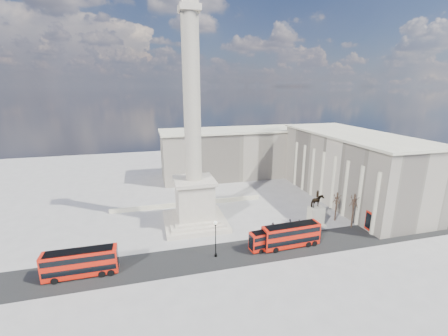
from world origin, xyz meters
TOP-DOWN VIEW (x-y plane):
  - ground at (0.00, 0.00)m, footprint 180.00×180.00m
  - asphalt_road at (5.00, -10.00)m, footprint 120.00×9.00m
  - nelsons_column at (0.00, 5.00)m, footprint 14.00×14.00m
  - balustrade_wall at (0.00, 16.00)m, footprint 40.00×0.60m
  - building_east at (45.00, 10.00)m, footprint 19.00×46.00m
  - building_northeast at (20.00, 40.00)m, footprint 51.00×17.00m
  - red_bus_a at (-21.65, -10.06)m, footprint 11.74×2.83m
  - red_bus_b at (13.06, -9.85)m, footprint 9.89×3.37m
  - red_bus_c at (16.65, -10.31)m, footprint 11.81×3.22m
  - red_bus_d at (41.77, -9.50)m, footprint 11.88×3.73m
  - victorian_lamp at (1.38, -10.07)m, footprint 0.62×0.62m
  - equestrian_statue at (26.42, -3.16)m, footprint 4.10×3.07m
  - bare_tree_near at (33.85, -6.11)m, footprint 1.92×1.92m
  - bare_tree_mid at (32.42, -2.00)m, footprint 1.94×1.94m
  - bare_tree_far at (40.17, 9.04)m, footprint 1.82×1.82m
  - pedestrian_walking at (22.60, -2.67)m, footprint 0.65×0.47m
  - pedestrian_standing at (20.52, -2.20)m, footprint 1.13×1.11m
  - pedestrian_crossing at (16.49, -2.00)m, footprint 0.88×0.89m

SIDE VIEW (x-z plane):
  - ground at x=0.00m, z-range 0.00..0.00m
  - asphalt_road at x=5.00m, z-range 0.00..0.01m
  - balustrade_wall at x=0.00m, z-range 0.00..1.10m
  - pedestrian_crossing at x=16.49m, z-range 0.00..1.50m
  - pedestrian_walking at x=22.60m, z-range 0.00..1.66m
  - pedestrian_standing at x=20.52m, z-range 0.00..1.84m
  - red_bus_b at x=13.06m, z-range 0.10..4.03m
  - red_bus_d at x=41.77m, z-range 0.12..4.85m
  - red_bus_c at x=16.65m, z-range 0.12..4.86m
  - red_bus_a at x=-21.65m, z-range 0.12..4.87m
  - equestrian_statue at x=26.42m, z-range -1.29..7.22m
  - victorian_lamp at x=1.38m, z-range 0.64..7.88m
  - bare_tree_mid at x=32.42m, z-range 2.12..9.48m
  - bare_tree_far at x=40.17m, z-range 2.14..9.56m
  - bare_tree_near at x=33.85m, z-range 2.41..10.80m
  - building_northeast at x=20.00m, z-range 0.02..16.62m
  - building_east at x=45.00m, z-range 0.02..18.62m
  - nelsons_column at x=0.00m, z-range -12.01..37.84m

